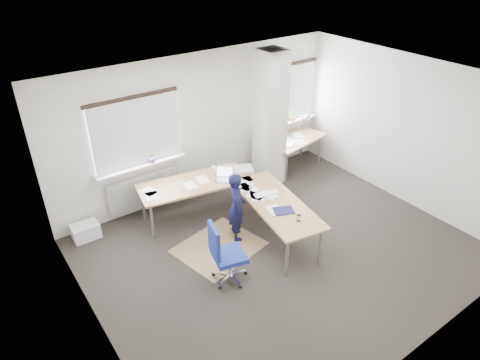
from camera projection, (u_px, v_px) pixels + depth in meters
ground at (280, 251)px, 7.17m from camera, size 6.00×6.00×0.00m
room_shell at (276, 144)px, 6.70m from camera, size 6.04×5.04×2.82m
floor_mat at (219, 247)px, 7.24m from camera, size 1.53×1.38×0.01m
white_crate at (86, 231)px, 7.41m from camera, size 0.46×0.33×0.27m
desk_main at (236, 193)px, 7.44m from camera, size 2.40×2.98×0.96m
desk_side at (296, 141)px, 9.31m from camera, size 1.50×0.93×1.22m
task_chair at (227, 265)px, 6.43m from camera, size 0.58×0.57×1.05m
person at (237, 207)px, 7.19m from camera, size 0.46×0.54×1.25m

